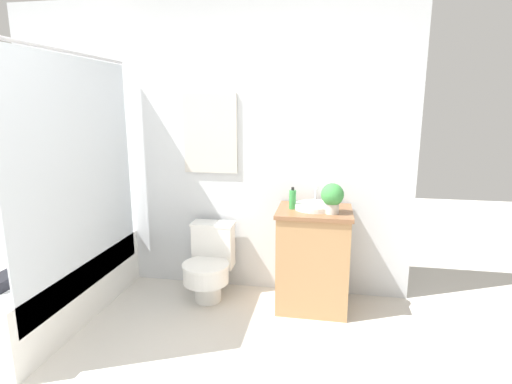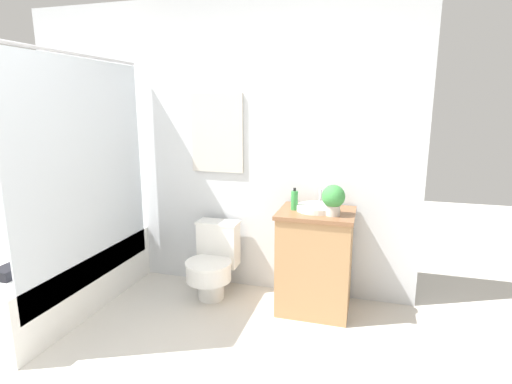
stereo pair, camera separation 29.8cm
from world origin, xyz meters
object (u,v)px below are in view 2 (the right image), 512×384
object	(u,v)px
toilet	(214,261)
soap_bottle	(294,200)
sink	(317,208)
potted_plant	(333,198)

from	to	relation	value
toilet	soap_bottle	bearing A→B (deg)	-0.37
sink	potted_plant	world-z (taller)	potted_plant
toilet	soap_bottle	world-z (taller)	soap_bottle
toilet	potted_plant	size ratio (longest dim) A/B	2.73
soap_bottle	potted_plant	xyz separation A→B (m)	(0.31, -0.09, 0.05)
toilet	potted_plant	xyz separation A→B (m)	(1.00, -0.09, 0.64)
sink	soap_bottle	size ratio (longest dim) A/B	2.04
sink	toilet	bearing A→B (deg)	-178.47
soap_bottle	toilet	bearing A→B (deg)	179.63
sink	soap_bottle	xyz separation A→B (m)	(-0.17, -0.03, 0.06)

